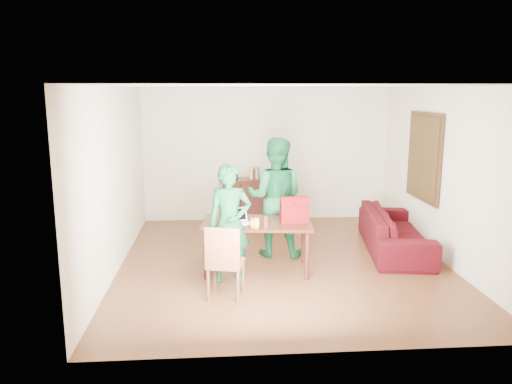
{
  "coord_description": "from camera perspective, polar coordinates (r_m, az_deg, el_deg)",
  "views": [
    {
      "loc": [
        -0.97,
        -7.37,
        2.64
      ],
      "look_at": [
        -0.43,
        -0.1,
        1.15
      ],
      "focal_mm": 35.0,
      "sensor_mm": 36.0,
      "label": 1
    }
  ],
  "objects": [
    {
      "name": "bananas",
      "position": [
        6.96,
        -0.12,
        -3.98
      ],
      "size": [
        0.17,
        0.12,
        0.06
      ],
      "primitive_type": null,
      "rotation": [
        0.0,
        0.0,
        -0.1
      ],
      "color": "gold",
      "rests_on": "table"
    },
    {
      "name": "red_bag",
      "position": [
        7.32,
        4.38,
        -2.28
      ],
      "size": [
        0.4,
        0.23,
        0.3
      ],
      "primitive_type": "cube",
      "rotation": [
        0.0,
        0.0,
        0.0
      ],
      "color": "maroon",
      "rests_on": "table"
    },
    {
      "name": "chair",
      "position": [
        6.54,
        -3.48,
        -9.59
      ],
      "size": [
        0.53,
        0.52,
        0.98
      ],
      "rotation": [
        0.0,
        0.0,
        -0.23
      ],
      "color": "brown",
      "rests_on": "ground"
    },
    {
      "name": "table",
      "position": [
        7.36,
        0.12,
        -4.11
      ],
      "size": [
        1.68,
        1.05,
        0.75
      ],
      "rotation": [
        0.0,
        0.0,
        -0.1
      ],
      "color": "black",
      "rests_on": "ground"
    },
    {
      "name": "person_far",
      "position": [
        8.01,
        2.2,
        -0.61
      ],
      "size": [
        1.07,
        0.92,
        1.92
      ],
      "primitive_type": "imported",
      "rotation": [
        0.0,
        0.0,
        2.91
      ],
      "color": "#145B2F",
      "rests_on": "ground"
    },
    {
      "name": "sofa",
      "position": [
        8.68,
        15.59,
        -4.29
      ],
      "size": [
        1.24,
        2.42,
        0.68
      ],
      "primitive_type": "imported",
      "rotation": [
        0.0,
        0.0,
        1.42
      ],
      "color": "#3A0A07",
      "rests_on": "ground"
    },
    {
      "name": "room",
      "position": [
        7.68,
        3.13,
        1.52
      ],
      "size": [
        5.2,
        5.7,
        2.9
      ],
      "color": "#442611",
      "rests_on": "ground"
    },
    {
      "name": "laptop",
      "position": [
        7.23,
        -1.76,
        -3.31
      ],
      "size": [
        0.34,
        0.29,
        0.21
      ],
      "rotation": [
        0.0,
        0.0,
        0.34
      ],
      "color": "white",
      "rests_on": "table"
    },
    {
      "name": "person_near",
      "position": [
        6.94,
        -3.02,
        -3.62
      ],
      "size": [
        0.62,
        0.43,
        1.66
      ],
      "primitive_type": "imported",
      "rotation": [
        0.0,
        0.0,
        0.05
      ],
      "color": "#12532C",
      "rests_on": "ground"
    },
    {
      "name": "bottle",
      "position": [
        6.99,
        1.13,
        -3.35
      ],
      "size": [
        0.07,
        0.07,
        0.19
      ],
      "primitive_type": "cylinder",
      "rotation": [
        0.0,
        0.0,
        -0.06
      ],
      "color": "#551E13",
      "rests_on": "table"
    }
  ]
}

